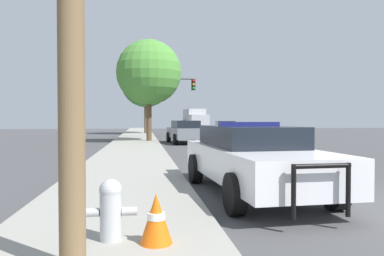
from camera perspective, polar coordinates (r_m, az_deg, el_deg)
sidewalk_left at (r=6.06m, az=-11.93°, el=-13.17°), size 3.00×110.00×0.13m
police_car at (r=8.05m, az=9.17°, el=-4.39°), size 2.30×5.39×1.52m
fire_hydrant at (r=4.68m, az=-12.28°, el=-11.78°), size 0.62×0.27×0.74m
traffic_light at (r=30.26m, az=-3.77°, el=5.18°), size 3.95×0.35×4.84m
car_background_oncoming at (r=33.63m, az=5.10°, el=-0.03°), size 2.28×4.55×1.39m
car_background_distant at (r=50.36m, az=-0.81°, el=0.44°), size 2.16×4.73×1.40m
car_background_midblock at (r=24.24m, az=-1.10°, el=-0.50°), size 2.20×4.70×1.47m
box_truck at (r=48.39m, az=0.47°, el=1.34°), size 2.67×7.02×2.85m
tree_sidewalk_far at (r=38.37m, az=-7.02°, el=6.91°), size 5.05×5.05×7.68m
tree_sidewalk_mid at (r=25.27m, az=-6.58°, el=8.41°), size 4.33×4.33×6.72m
traffic_cone at (r=4.51m, az=-5.48°, el=-13.54°), size 0.39×0.39×0.59m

